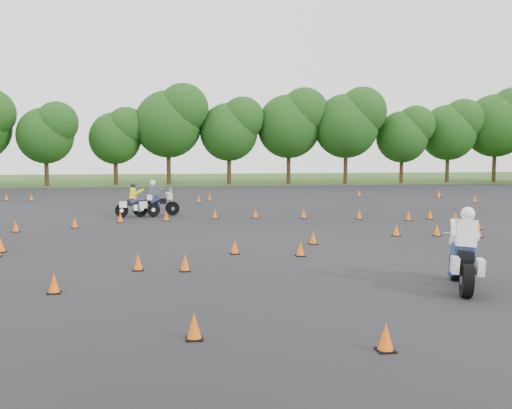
% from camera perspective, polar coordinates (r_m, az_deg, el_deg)
% --- Properties ---
extents(ground, '(140.00, 140.00, 0.00)m').
position_cam_1_polar(ground, '(19.05, 1.82, -4.69)').
color(ground, '#2D5119').
rests_on(ground, ground).
extents(asphalt_pad, '(62.00, 62.00, 0.00)m').
position_cam_1_polar(asphalt_pad, '(24.90, -0.69, -2.32)').
color(asphalt_pad, black).
rests_on(asphalt_pad, ground).
extents(treeline, '(86.77, 32.64, 11.09)m').
position_cam_1_polar(treeline, '(54.20, -2.12, 6.80)').
color(treeline, '#1A4313').
rests_on(treeline, ground).
extents(traffic_cones, '(36.24, 32.43, 0.45)m').
position_cam_1_polar(traffic_cones, '(24.74, -0.56, -1.85)').
color(traffic_cones, '#FF5F0A').
rests_on(traffic_cones, asphalt_pad).
extents(rider_grey, '(2.52, 1.36, 1.86)m').
position_cam_1_polar(rider_grey, '(29.79, -9.96, 0.64)').
color(rider_grey, '#45484E').
rests_on(rider_grey, ground).
extents(rider_yellow, '(2.29, 0.84, 1.73)m').
position_cam_1_polar(rider_yellow, '(29.35, -11.77, 0.42)').
color(rider_yellow, yellow).
rests_on(rider_yellow, ground).
extents(rider_white, '(1.66, 2.70, 1.99)m').
position_cam_1_polar(rider_white, '(14.58, 19.82, -4.07)').
color(rider_white, white).
rests_on(rider_white, ground).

